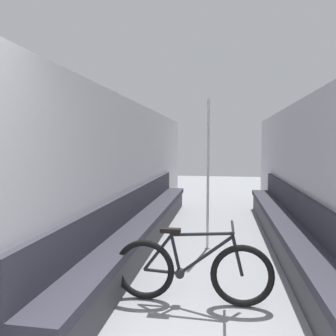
% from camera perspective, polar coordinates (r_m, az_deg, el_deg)
% --- Properties ---
extents(wall_left, '(0.10, 10.82, 2.23)m').
position_cam_1_polar(wall_left, '(4.98, -7.34, -0.92)').
color(wall_left, '#B2B2B7').
rests_on(wall_left, ground).
extents(wall_right, '(0.10, 10.82, 2.23)m').
position_cam_1_polar(wall_right, '(4.92, 23.55, -1.30)').
color(wall_right, '#B2B2B7').
rests_on(wall_right, ground).
extents(bench_seat_row_left, '(0.43, 6.34, 0.86)m').
position_cam_1_polar(bench_seat_row_left, '(5.21, -4.16, -9.87)').
color(bench_seat_row_left, '#3D3D42').
rests_on(bench_seat_row_left, ground).
extents(bench_seat_row_right, '(0.43, 6.34, 0.86)m').
position_cam_1_polar(bench_seat_row_right, '(5.16, 20.20, -10.25)').
color(bench_seat_row_right, '#3D3D42').
rests_on(bench_seat_row_right, ground).
extents(bicycle, '(1.56, 0.46, 0.78)m').
position_cam_1_polar(bicycle, '(3.36, 4.18, -17.40)').
color(bicycle, black).
rests_on(bicycle, ground).
extents(grab_pole_near, '(0.08, 0.08, 2.21)m').
position_cam_1_polar(grab_pole_near, '(4.84, 6.98, -1.51)').
color(grab_pole_near, gray).
rests_on(grab_pole_near, ground).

